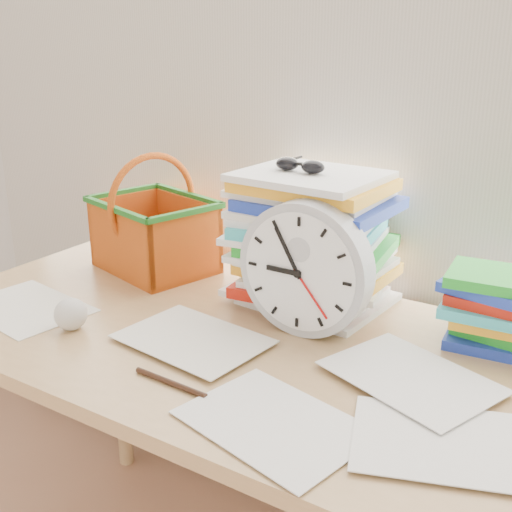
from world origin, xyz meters
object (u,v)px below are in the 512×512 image
Objects in this scene: desk at (240,369)px; clock at (306,269)px; paper_stack at (312,239)px; book_stack at (507,310)px; basket at (154,214)px.

clock is at bearing 39.65° from desk.
clock is (0.10, 0.08, 0.21)m from desk.
clock is at bearing -66.76° from paper_stack.
clock reaches higher than desk.
paper_stack reaches higher than book_stack.
paper_stack reaches higher than clock.
desk is at bearing -99.43° from paper_stack.
paper_stack is at bearing -178.58° from book_stack.
paper_stack is 0.16m from clock.
clock is at bearing -156.17° from book_stack.
basket reaches higher than desk.
desk is 4.23× the size of paper_stack.
clock is (0.06, -0.14, -0.01)m from paper_stack.
desk is at bearing -12.06° from basket.
desk is 0.32m from paper_stack.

